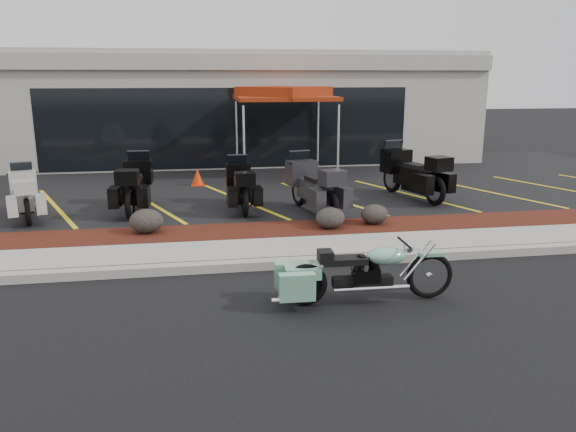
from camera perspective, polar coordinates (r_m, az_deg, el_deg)
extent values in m
plane|color=black|center=(8.69, -1.57, -7.26)|extent=(90.00, 90.00, 0.00)
cube|color=gray|center=(9.51, -2.31, -4.89)|extent=(24.00, 0.25, 0.15)
cube|color=gray|center=(10.17, -2.81, -3.63)|extent=(24.00, 1.20, 0.15)
cube|color=black|center=(11.31, -3.51, -1.79)|extent=(24.00, 1.20, 0.16)
cube|color=black|center=(16.55, -5.46, 3.22)|extent=(26.00, 9.60, 0.15)
cube|color=#9F9A90|center=(22.58, -6.73, 10.98)|extent=(18.00, 8.00, 4.00)
cube|color=black|center=(18.65, -6.07, 8.84)|extent=(12.00, 0.06, 2.60)
cube|color=#9F9A90|center=(18.56, -6.24, 15.30)|extent=(18.00, 0.30, 0.50)
ellipsoid|color=black|center=(11.34, -14.18, -0.50)|extent=(0.66, 0.55, 0.47)
ellipsoid|color=black|center=(11.36, 4.32, -0.19)|extent=(0.60, 0.50, 0.43)
ellipsoid|color=black|center=(11.82, 8.78, 0.19)|extent=(0.58, 0.48, 0.41)
cone|color=red|center=(16.11, -9.18, 3.93)|extent=(0.43, 0.43, 0.47)
cylinder|color=silver|center=(16.22, -5.65, 7.25)|extent=(0.06, 0.06, 2.23)
cylinder|color=silver|center=(15.95, 4.05, 7.17)|extent=(0.06, 0.06, 2.23)
cylinder|color=silver|center=(18.88, -4.14, 8.22)|extent=(0.06, 0.06, 2.23)
cylinder|color=silver|center=(18.65, 4.21, 8.15)|extent=(0.06, 0.06, 2.23)
cube|color=maroon|center=(17.28, -0.39, 11.92)|extent=(3.54, 3.54, 0.12)
cube|color=maroon|center=(17.27, -0.39, 12.46)|extent=(2.92, 2.92, 0.34)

